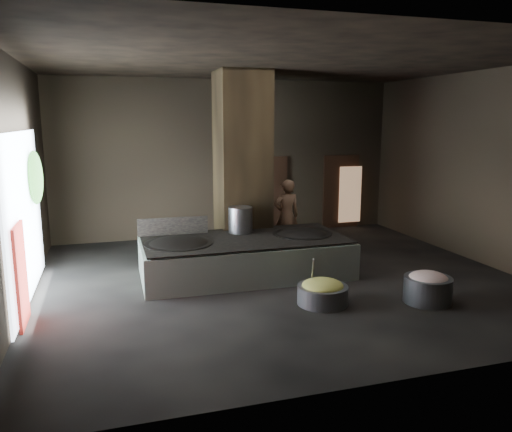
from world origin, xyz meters
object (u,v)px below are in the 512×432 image
object	(u,v)px
cook	(287,216)
stock_pot	(240,220)
hearth_platform	(245,258)
wok_right	(302,237)
wok_left	(179,247)
veg_basin	(322,295)
meat_basin	(428,290)

from	to	relation	value
cook	stock_pot	bearing A→B (deg)	37.36
hearth_platform	wok_right	world-z (taller)	wok_right
wok_left	wok_right	xyz separation A→B (m)	(2.80, 0.10, 0.00)
wok_right	stock_pot	world-z (taller)	stock_pot
stock_pot	veg_basin	world-z (taller)	stock_pot
wok_right	stock_pot	distance (m)	1.44
hearth_platform	wok_left	world-z (taller)	wok_left
hearth_platform	veg_basin	world-z (taller)	hearth_platform
meat_basin	veg_basin	bearing A→B (deg)	165.78
wok_right	wok_left	bearing A→B (deg)	-177.95
hearth_platform	meat_basin	distance (m)	3.84
wok_left	stock_pot	xyz separation A→B (m)	(1.50, 0.60, 0.38)
hearth_platform	stock_pot	bearing A→B (deg)	85.56
stock_pot	meat_basin	bearing A→B (deg)	-48.86
wok_left	cook	xyz separation A→B (m)	(3.04, 1.73, 0.18)
cook	wok_left	bearing A→B (deg)	30.72
stock_pot	meat_basin	xyz separation A→B (m)	(2.76, -3.16, -0.89)
veg_basin	wok_right	bearing A→B (deg)	78.31
wok_right	veg_basin	bearing A→B (deg)	-101.69
hearth_platform	wok_right	xyz separation A→B (m)	(1.35, 0.05, 0.36)
wok_left	stock_pot	size ratio (longest dim) A/B	2.42
wok_left	meat_basin	bearing A→B (deg)	-31.02
hearth_platform	stock_pot	size ratio (longest dim) A/B	7.67
hearth_platform	veg_basin	xyz separation A→B (m)	(0.90, -2.13, -0.22)
wok_left	cook	distance (m)	3.50
veg_basin	meat_basin	bearing A→B (deg)	-14.22
wok_left	meat_basin	distance (m)	5.00
cook	veg_basin	world-z (taller)	cook
stock_pot	veg_basin	distance (m)	2.97
stock_pot	meat_basin	world-z (taller)	stock_pot
hearth_platform	cook	bearing A→B (deg)	47.37
veg_basin	meat_basin	world-z (taller)	meat_basin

